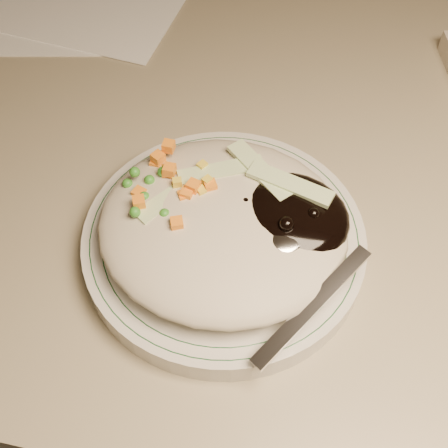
# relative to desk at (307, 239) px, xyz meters

# --- Properties ---
(desk) EXTENTS (1.40, 0.70, 0.74)m
(desk) POSITION_rel_desk_xyz_m (0.00, 0.00, 0.00)
(desk) COLOR gray
(desk) RESTS_ON ground
(plate) EXTENTS (0.23, 0.23, 0.02)m
(plate) POSITION_rel_desk_xyz_m (-0.07, -0.17, 0.21)
(plate) COLOR silver
(plate) RESTS_ON desk
(plate_rim) EXTENTS (0.21, 0.21, 0.00)m
(plate_rim) POSITION_rel_desk_xyz_m (-0.07, -0.17, 0.22)
(plate_rim) COLOR #144723
(plate_rim) RESTS_ON plate
(meal) EXTENTS (0.21, 0.19, 0.05)m
(meal) POSITION_rel_desk_xyz_m (-0.06, -0.17, 0.24)
(meal) COLOR #BAB097
(meal) RESTS_ON plate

